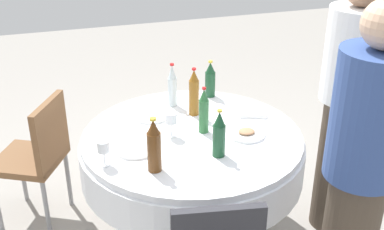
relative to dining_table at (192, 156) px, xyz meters
name	(u,v)px	position (x,y,z in m)	size (l,w,h in m)	color
dining_table	(192,156)	(0.00, 0.00, 0.00)	(1.31, 1.31, 0.74)	white
bottle_green_outer	(204,111)	(-0.07, -0.01, 0.28)	(0.06, 0.06, 0.28)	#2D6B38
bottle_clear_south	(173,86)	(0.00, -0.42, 0.28)	(0.06, 0.06, 0.29)	silver
bottle_brown_east	(154,146)	(0.30, 0.31, 0.29)	(0.07, 0.07, 0.30)	#593314
bottle_dark_green_far	(219,135)	(-0.06, 0.27, 0.28)	(0.07, 0.07, 0.27)	#194728
bottle_dark_green_mid	(210,80)	(-0.28, -0.48, 0.27)	(0.07, 0.07, 0.25)	#194728
bottle_amber_west	(194,93)	(-0.09, -0.25, 0.29)	(0.06, 0.06, 0.31)	#8C5619
wine_glass_far	(103,148)	(0.53, 0.18, 0.25)	(0.07, 0.07, 0.14)	white
wine_glass_mid	(171,119)	(0.12, -0.02, 0.26)	(0.07, 0.07, 0.15)	white
plate_right	(136,148)	(0.35, 0.08, 0.16)	(0.23, 0.23, 0.02)	white
plate_rear	(152,115)	(0.17, -0.31, 0.16)	(0.24, 0.24, 0.02)	white
plate_near	(246,134)	(-0.30, 0.11, 0.16)	(0.21, 0.21, 0.04)	white
spoon_south	(185,159)	(0.12, 0.25, 0.15)	(0.18, 0.02, 0.01)	silver
folded_napkin	(252,111)	(-0.45, -0.15, 0.16)	(0.17, 0.17, 0.02)	white
person_outer	(360,174)	(-0.53, 0.83, 0.29)	(0.34, 0.34, 1.68)	#4C3F33
person_south	(347,104)	(-0.91, 0.15, 0.29)	(0.34, 0.34, 1.67)	#4C3F33
chair_front	(39,152)	(0.87, -0.46, -0.07)	(0.54, 0.54, 0.87)	brown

